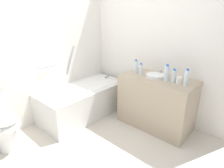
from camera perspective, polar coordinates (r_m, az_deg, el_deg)
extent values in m
plane|color=beige|center=(2.62, -7.68, -20.55)|extent=(4.02, 4.02, 0.00)
cube|color=white|center=(3.10, -24.60, 10.97)|extent=(3.42, 0.10, 2.59)
cube|color=white|center=(3.22, 13.07, 12.58)|extent=(0.10, 2.82, 2.59)
cube|color=silver|center=(3.37, -8.81, -5.19)|extent=(1.57, 0.75, 0.53)
cube|color=white|center=(3.28, -9.02, -1.60)|extent=(1.29, 0.54, 0.09)
cylinder|color=#9F9FA5|center=(3.64, -1.64, 2.27)|extent=(0.09, 0.03, 0.03)
cylinder|color=#9F9FA5|center=(3.42, -12.85, 7.23)|extent=(0.22, 0.03, 0.50)
cylinder|color=#9F9FA5|center=(3.19, -19.47, 5.11)|extent=(0.31, 0.03, 0.03)
cylinder|color=white|center=(2.91, -29.80, -14.20)|extent=(0.23, 0.23, 0.38)
ellipsoid|color=white|center=(2.77, -30.11, -11.29)|extent=(0.36, 0.38, 0.14)
ellipsoid|color=white|center=(2.74, -30.42, -9.81)|extent=(0.34, 0.36, 0.02)
cube|color=tan|center=(3.03, 13.61, -5.52)|extent=(0.60, 1.13, 0.83)
cylinder|color=white|center=(2.89, 13.37, 2.52)|extent=(0.29, 0.29, 0.05)
cylinder|color=#AFAFB5|center=(3.05, 15.08, 3.51)|extent=(0.02, 0.02, 0.07)
cylinder|color=#AFAFB5|center=(2.99, 14.70, 3.94)|extent=(0.10, 0.02, 0.02)
cylinder|color=#AFAFB5|center=(3.03, 16.05, 2.97)|extent=(0.03, 0.03, 0.04)
cylinder|color=#AFAFB5|center=(3.08, 14.06, 3.45)|extent=(0.03, 0.03, 0.04)
cylinder|color=silver|center=(2.63, 22.23, 1.71)|extent=(0.06, 0.06, 0.22)
cylinder|color=blue|center=(2.60, 22.58, 4.20)|extent=(0.03, 0.03, 0.02)
cylinder|color=silver|center=(3.01, 7.43, 5.23)|extent=(0.07, 0.07, 0.21)
cylinder|color=blue|center=(2.98, 7.53, 7.35)|extent=(0.04, 0.04, 0.02)
cylinder|color=silver|center=(2.97, 9.04, 4.51)|extent=(0.06, 0.06, 0.17)
cylinder|color=blue|center=(2.94, 9.14, 6.28)|extent=(0.03, 0.03, 0.02)
cylinder|color=silver|center=(2.74, 16.70, 3.16)|extent=(0.07, 0.07, 0.22)
cylinder|color=blue|center=(2.71, 16.97, 5.62)|extent=(0.04, 0.04, 0.02)
cylinder|color=silver|center=(2.73, 18.74, 2.29)|extent=(0.07, 0.07, 0.17)
cylinder|color=blue|center=(2.70, 18.98, 4.27)|extent=(0.04, 0.04, 0.02)
cylinder|color=white|center=(2.70, 20.18, 1.09)|extent=(0.07, 0.07, 0.10)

